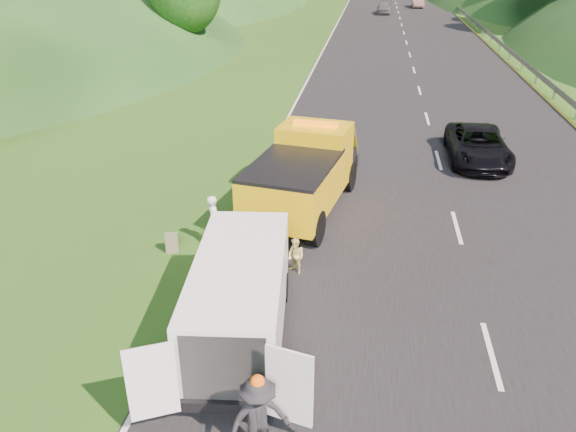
% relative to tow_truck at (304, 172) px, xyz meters
% --- Properties ---
extents(ground, '(320.00, 320.00, 0.00)m').
position_rel_tow_truck_xyz_m(ground, '(1.82, -4.64, -1.30)').
color(ground, '#38661E').
rests_on(ground, ground).
extents(road_surface, '(14.00, 200.00, 0.02)m').
position_rel_tow_truck_xyz_m(road_surface, '(4.82, 35.36, -1.29)').
color(road_surface, black).
rests_on(road_surface, ground).
extents(guardrail, '(0.06, 140.00, 1.52)m').
position_rel_tow_truck_xyz_m(guardrail, '(12.12, 47.86, -1.30)').
color(guardrail, gray).
rests_on(guardrail, ground).
extents(tree_line_left, '(14.00, 140.00, 14.00)m').
position_rel_tow_truck_xyz_m(tree_line_left, '(-17.18, 55.36, -1.30)').
color(tree_line_left, '#2C5A1A').
rests_on(tree_line_left, ground).
extents(tree_line_right, '(14.00, 140.00, 14.00)m').
position_rel_tow_truck_xyz_m(tree_line_right, '(24.82, 55.36, -1.30)').
color(tree_line_right, '#2C5A1A').
rests_on(tree_line_right, ground).
extents(tow_truck, '(3.32, 6.50, 2.66)m').
position_rel_tow_truck_xyz_m(tow_truck, '(0.00, 0.00, 0.00)').
color(tow_truck, black).
rests_on(tow_truck, ground).
extents(white_van, '(3.13, 5.94, 2.04)m').
position_rel_tow_truck_xyz_m(white_van, '(-0.56, -6.78, -0.15)').
color(white_van, black).
rests_on(white_van, ground).
extents(woman, '(0.65, 0.70, 1.56)m').
position_rel_tow_truck_xyz_m(woman, '(-2.23, -2.83, -1.30)').
color(woman, silver).
rests_on(woman, ground).
extents(child, '(0.62, 0.60, 1.01)m').
position_rel_tow_truck_xyz_m(child, '(0.26, -3.97, -1.30)').
color(child, '#D1C46F').
rests_on(child, ground).
extents(suitcase, '(0.40, 0.29, 0.57)m').
position_rel_tow_truck_xyz_m(suitcase, '(-3.36, -3.33, -1.02)').
color(suitcase, '#64654B').
rests_on(suitcase, ground).
extents(passing_suv, '(2.20, 4.76, 1.32)m').
position_rel_tow_truck_xyz_m(passing_suv, '(6.30, 5.52, -1.30)').
color(passing_suv, black).
rests_on(passing_suv, ground).
extents(dist_car_a, '(1.60, 3.98, 1.36)m').
position_rel_tow_truck_xyz_m(dist_car_a, '(2.93, 57.37, -1.30)').
color(dist_car_a, '#454649').
rests_on(dist_car_a, ground).
extents(dist_car_b, '(1.46, 4.20, 1.38)m').
position_rel_tow_truck_xyz_m(dist_car_b, '(7.56, 65.73, -1.30)').
color(dist_car_b, brown).
rests_on(dist_car_b, ground).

